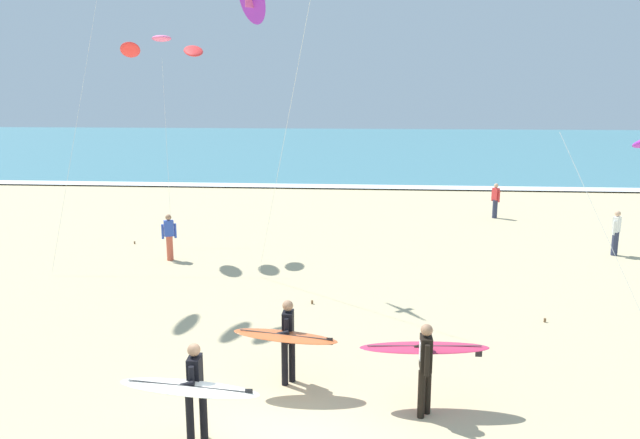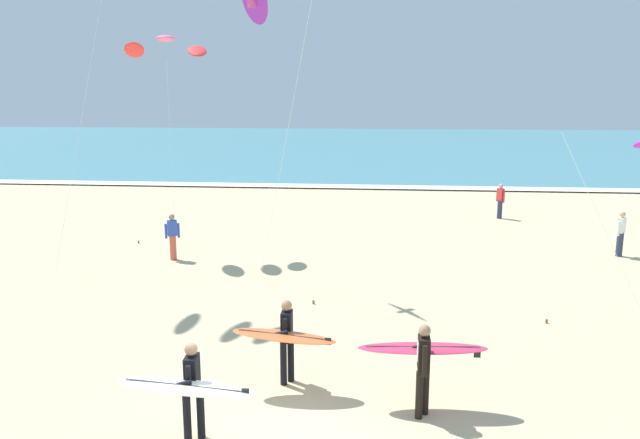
{
  "view_description": "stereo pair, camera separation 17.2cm",
  "coord_description": "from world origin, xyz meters",
  "px_view_note": "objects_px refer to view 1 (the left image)",
  "views": [
    {
      "loc": [
        1.6,
        -8.79,
        5.61
      ],
      "look_at": [
        0.51,
        4.3,
        2.9
      ],
      "focal_mm": 34.69,
      "sensor_mm": 36.0,
      "label": 1
    },
    {
      "loc": [
        1.77,
        -8.77,
        5.61
      ],
      "look_at": [
        0.51,
        4.3,
        2.9
      ],
      "focal_mm": 34.69,
      "sensor_mm": 36.0,
      "label": 2
    }
  ],
  "objects_px": {
    "bystander_red_top": "(495,200)",
    "bystander_white_top": "(616,233)",
    "surfer_lead": "(193,387)",
    "surfer_third": "(287,336)",
    "surfer_trailing": "(425,355)",
    "bystander_blue_top": "(169,237)",
    "kite_arc_rose_high": "(162,47)"
  },
  "relations": [
    {
      "from": "surfer_lead",
      "to": "bystander_red_top",
      "type": "distance_m",
      "value": 21.03
    },
    {
      "from": "kite_arc_rose_high",
      "to": "bystander_red_top",
      "type": "height_order",
      "value": "kite_arc_rose_high"
    },
    {
      "from": "bystander_red_top",
      "to": "bystander_blue_top",
      "type": "height_order",
      "value": "same"
    },
    {
      "from": "surfer_trailing",
      "to": "bystander_blue_top",
      "type": "relative_size",
      "value": 1.46
    },
    {
      "from": "surfer_third",
      "to": "bystander_red_top",
      "type": "bearing_deg",
      "value": 67.19
    },
    {
      "from": "bystander_red_top",
      "to": "bystander_white_top",
      "type": "height_order",
      "value": "same"
    },
    {
      "from": "bystander_white_top",
      "to": "surfer_lead",
      "type": "bearing_deg",
      "value": -131.13
    },
    {
      "from": "surfer_trailing",
      "to": "kite_arc_rose_high",
      "type": "xyz_separation_m",
      "value": [
        -8.2,
        11.04,
        6.09
      ]
    },
    {
      "from": "bystander_white_top",
      "to": "kite_arc_rose_high",
      "type": "bearing_deg",
      "value": -178.52
    },
    {
      "from": "surfer_trailing",
      "to": "bystander_blue_top",
      "type": "distance_m",
      "value": 12.3
    },
    {
      "from": "bystander_blue_top",
      "to": "kite_arc_rose_high",
      "type": "bearing_deg",
      "value": 105.94
    },
    {
      "from": "surfer_lead",
      "to": "bystander_white_top",
      "type": "distance_m",
      "value": 17.19
    },
    {
      "from": "kite_arc_rose_high",
      "to": "bystander_white_top",
      "type": "distance_m",
      "value": 16.98
    },
    {
      "from": "bystander_red_top",
      "to": "bystander_white_top",
      "type": "xyz_separation_m",
      "value": [
        2.91,
        -6.33,
        0.0
      ]
    },
    {
      "from": "surfer_lead",
      "to": "surfer_third",
      "type": "bearing_deg",
      "value": 61.15
    },
    {
      "from": "bystander_red_top",
      "to": "bystander_white_top",
      "type": "bearing_deg",
      "value": -65.29
    },
    {
      "from": "surfer_lead",
      "to": "bystander_red_top",
      "type": "xyz_separation_m",
      "value": [
        8.39,
        19.28,
        -0.23
      ]
    },
    {
      "from": "surfer_trailing",
      "to": "bystander_red_top",
      "type": "distance_m",
      "value": 18.38
    },
    {
      "from": "surfer_lead",
      "to": "bystander_blue_top",
      "type": "height_order",
      "value": "surfer_lead"
    },
    {
      "from": "surfer_third",
      "to": "bystander_white_top",
      "type": "height_order",
      "value": "surfer_third"
    },
    {
      "from": "surfer_third",
      "to": "bystander_white_top",
      "type": "distance_m",
      "value": 14.77
    },
    {
      "from": "surfer_lead",
      "to": "bystander_white_top",
      "type": "xyz_separation_m",
      "value": [
        11.31,
        12.95,
        -0.23
      ]
    },
    {
      "from": "surfer_trailing",
      "to": "surfer_third",
      "type": "height_order",
      "value": "same"
    },
    {
      "from": "surfer_lead",
      "to": "kite_arc_rose_high",
      "type": "relative_size",
      "value": 0.29
    },
    {
      "from": "surfer_trailing",
      "to": "surfer_third",
      "type": "xyz_separation_m",
      "value": [
        -2.55,
        0.68,
        -0.01
      ]
    },
    {
      "from": "bystander_blue_top",
      "to": "surfer_lead",
      "type": "bearing_deg",
      "value": -69.98
    },
    {
      "from": "surfer_lead",
      "to": "surfer_trailing",
      "type": "height_order",
      "value": "same"
    },
    {
      "from": "bystander_white_top",
      "to": "surfer_third",
      "type": "bearing_deg",
      "value": -133.19
    },
    {
      "from": "surfer_trailing",
      "to": "bystander_white_top",
      "type": "relative_size",
      "value": 1.46
    },
    {
      "from": "surfer_third",
      "to": "bystander_red_top",
      "type": "distance_m",
      "value": 18.55
    },
    {
      "from": "surfer_lead",
      "to": "bystander_red_top",
      "type": "bearing_deg",
      "value": 66.47
    },
    {
      "from": "surfer_lead",
      "to": "surfer_third",
      "type": "distance_m",
      "value": 2.49
    }
  ]
}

